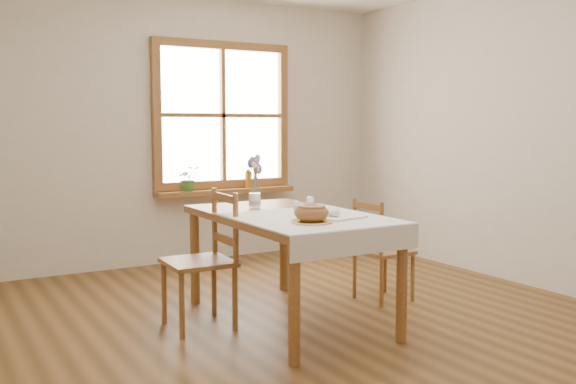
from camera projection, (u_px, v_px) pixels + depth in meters
name	position (u px, v px, depth m)	size (l,w,h in m)	color
ground	(311.00, 332.00, 4.21)	(5.00, 5.00, 0.00)	brown
room_walls	(312.00, 69.00, 4.03)	(4.60, 5.10, 2.65)	beige
window	(222.00, 115.00, 6.43)	(1.46, 0.08, 1.46)	#9B6230
window_sill	(226.00, 191.00, 6.45)	(1.46, 0.20, 0.05)	#9B6230
dining_table	(288.00, 226.00, 4.40)	(0.90, 1.60, 0.75)	#9B6230
table_linen	(312.00, 219.00, 4.13)	(0.91, 0.99, 0.01)	silver
chair_left	(198.00, 260.00, 4.28)	(0.43, 0.45, 0.92)	#9B6230
chair_right	(384.00, 250.00, 4.95)	(0.37, 0.39, 0.79)	#9B6230
bread_plate	(311.00, 222.00, 3.92)	(0.25, 0.25, 0.01)	white
bread_loaf	(312.00, 211.00, 3.91)	(0.21, 0.21, 0.12)	#996236
egg_napkin	(338.00, 217.00, 4.13)	(0.30, 0.25, 0.01)	silver
eggs	(338.00, 212.00, 4.12)	(0.23, 0.20, 0.05)	white
salt_shaker	(297.00, 207.00, 4.34)	(0.05, 0.05, 0.09)	white
pepper_shaker	(310.00, 203.00, 4.51)	(0.05, 0.05, 0.10)	white
flower_vase	(255.00, 201.00, 4.72)	(0.09, 0.09, 0.10)	white
lavender_bouquet	(255.00, 175.00, 4.70)	(0.15, 0.15, 0.29)	#6E589D
potted_plant	(188.00, 181.00, 6.24)	(0.22, 0.24, 0.19)	#3A6A2A
amber_bottle	(248.00, 178.00, 6.56)	(0.07, 0.07, 0.19)	#A7641E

